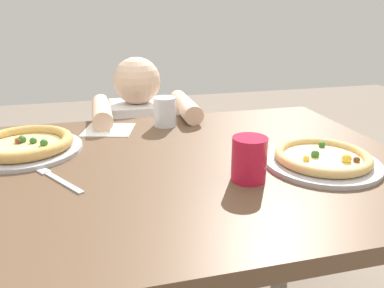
{
  "coord_description": "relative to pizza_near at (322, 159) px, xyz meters",
  "views": [
    {
      "loc": [
        -0.21,
        -0.92,
        1.15
      ],
      "look_at": [
        0.03,
        0.05,
        0.78
      ],
      "focal_mm": 35.31,
      "sensor_mm": 36.0,
      "label": 1
    }
  ],
  "objects": [
    {
      "name": "dining_table",
      "position": [
        -0.35,
        0.11,
        -0.12
      ],
      "size": [
        1.23,
        0.92,
        0.75
      ],
      "color": "brown",
      "rests_on": "ground"
    },
    {
      "name": "pizza_far",
      "position": [
        -0.78,
        0.29,
        0.0
      ],
      "size": [
        0.32,
        0.32,
        0.04
      ],
      "color": "#B7B7BC",
      "rests_on": "dining_table"
    },
    {
      "name": "pizza_near",
      "position": [
        0.0,
        0.0,
        0.0
      ],
      "size": [
        0.3,
        0.3,
        0.04
      ],
      "color": "#B7B7BC",
      "rests_on": "dining_table"
    },
    {
      "name": "water_cup_clear",
      "position": [
        -0.34,
        0.45,
        0.04
      ],
      "size": [
        0.08,
        0.08,
        0.1
      ],
      "color": "silver",
      "rests_on": "dining_table"
    },
    {
      "name": "fork",
      "position": [
        -0.68,
        0.08,
        -0.01
      ],
      "size": [
        0.13,
        0.18,
        0.0
      ],
      "color": "silver",
      "rests_on": "dining_table"
    },
    {
      "name": "drink_cup_colored",
      "position": [
        -0.22,
        -0.04,
        0.04
      ],
      "size": [
        0.08,
        0.08,
        0.11
      ],
      "color": "red",
      "rests_on": "dining_table"
    },
    {
      "name": "paper_napkin",
      "position": [
        -0.54,
        0.44,
        -0.02
      ],
      "size": [
        0.19,
        0.18,
        0.0
      ],
      "primitive_type": "cube",
      "rotation": [
        0.0,
        0.0,
        -0.26
      ],
      "color": "white",
      "rests_on": "dining_table"
    },
    {
      "name": "diner_seated",
      "position": [
        -0.4,
        0.78,
        -0.32
      ],
      "size": [
        0.38,
        0.51,
        0.95
      ],
      "color": "#333847",
      "rests_on": "ground"
    }
  ]
}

